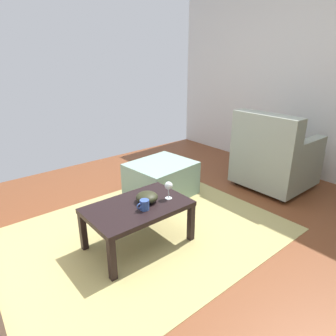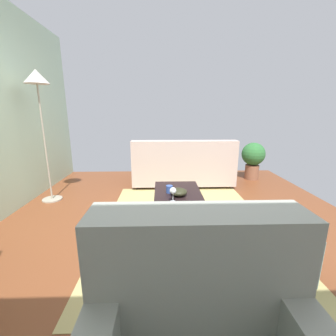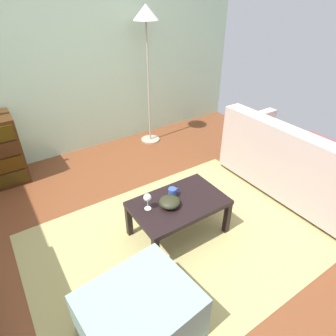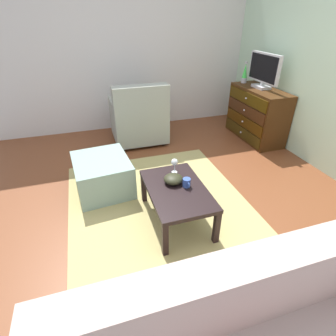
% 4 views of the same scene
% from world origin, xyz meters
% --- Properties ---
extents(ground_plane, '(5.39, 4.68, 0.05)m').
position_xyz_m(ground_plane, '(0.00, 0.00, -0.03)').
color(ground_plane, brown).
extents(wall_plain_left, '(0.12, 4.68, 2.68)m').
position_xyz_m(wall_plain_left, '(-2.45, 0.00, 1.34)').
color(wall_plain_left, silver).
rests_on(wall_plain_left, ground_plane).
extents(area_rug, '(2.60, 1.90, 0.01)m').
position_xyz_m(area_rug, '(0.20, -0.20, 0.00)').
color(area_rug, tan).
rests_on(area_rug, ground_plane).
extents(coffee_table, '(0.85, 0.54, 0.38)m').
position_xyz_m(coffee_table, '(0.27, -0.10, 0.33)').
color(coffee_table, black).
rests_on(coffee_table, ground_plane).
extents(wine_glass, '(0.07, 0.07, 0.16)m').
position_xyz_m(wine_glass, '(-0.01, -0.03, 0.50)').
color(wine_glass, silver).
rests_on(wine_glass, coffee_table).
extents(mug, '(0.11, 0.08, 0.08)m').
position_xyz_m(mug, '(0.27, 0.00, 0.43)').
color(mug, '#33509D').
rests_on(mug, coffee_table).
extents(bowl_decorative, '(0.19, 0.19, 0.08)m').
position_xyz_m(bowl_decorative, '(0.17, -0.10, 0.42)').
color(bowl_decorative, '#292A19').
rests_on(bowl_decorative, coffee_table).
extents(armchair, '(0.80, 0.80, 0.94)m').
position_xyz_m(armchair, '(-1.69, -0.04, 0.38)').
color(armchair, '#332319').
rests_on(armchair, ground_plane).
extents(ottoman, '(0.75, 0.66, 0.40)m').
position_xyz_m(ottoman, '(-0.49, -0.74, 0.20)').
color(ottoman, '#819F94').
rests_on(ottoman, ground_plane).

